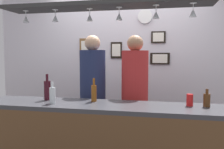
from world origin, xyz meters
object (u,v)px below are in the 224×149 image
object	(u,v)px
picture_frame_upper_small	(158,37)
picture_frame_crest	(116,50)
wall_clock	(145,16)
picture_frame_lower_pair	(160,59)
bottle_beer_brown_stubby	(207,100)
person_left_navy_shirt	(93,88)
bottle_soda_clear	(52,95)
bottle_beer_amber_tall	(94,92)
drink_can	(190,100)
bottle_wine_dark_red	(47,90)
picture_frame_caricature	(87,49)
person_middle_red_shirt	(135,89)

from	to	relation	value
picture_frame_upper_small	picture_frame_crest	xyz separation A→B (m)	(-0.67, 0.00, -0.20)
picture_frame_upper_small	wall_clock	size ratio (longest dim) A/B	1.00
picture_frame_lower_pair	bottle_beer_brown_stubby	bearing A→B (deg)	-69.69
wall_clock	picture_frame_crest	bearing A→B (deg)	179.22
person_left_navy_shirt	bottle_soda_clear	distance (m)	0.74
bottle_beer_amber_tall	drink_can	xyz separation A→B (m)	(1.02, -0.03, -0.04)
bottle_beer_amber_tall	bottle_wine_dark_red	size ratio (longest dim) A/B	0.87
picture_frame_upper_small	picture_frame_caricature	distance (m)	1.17
person_left_navy_shirt	bottle_wine_dark_red	distance (m)	0.65
picture_frame_upper_small	person_left_navy_shirt	bearing A→B (deg)	-136.42
person_middle_red_shirt	drink_can	world-z (taller)	person_middle_red_shirt
picture_frame_crest	bottle_beer_brown_stubby	bearing A→B (deg)	-48.07
bottle_wine_dark_red	drink_can	size ratio (longest dim) A/B	2.46
person_left_navy_shirt	bottle_beer_brown_stubby	bearing A→B (deg)	-21.37
person_left_navy_shirt	wall_clock	bearing A→B (deg)	51.57
person_middle_red_shirt	drink_can	xyz separation A→B (m)	(0.62, -0.52, -0.02)
bottle_beer_brown_stubby	bottle_soda_clear	size ratio (longest dim) A/B	0.78
person_left_navy_shirt	picture_frame_crest	xyz separation A→B (m)	(0.16, 0.79, 0.51)
bottle_soda_clear	picture_frame_caricature	world-z (taller)	picture_frame_caricature
bottle_soda_clear	picture_frame_crest	xyz separation A→B (m)	(0.40, 1.49, 0.50)
picture_frame_lower_pair	picture_frame_upper_small	bearing A→B (deg)	180.00
person_middle_red_shirt	picture_frame_crest	bearing A→B (deg)	116.69
bottle_beer_brown_stubby	picture_frame_upper_small	distance (m)	1.59
picture_frame_crest	wall_clock	distance (m)	0.69
person_middle_red_shirt	bottle_beer_amber_tall	world-z (taller)	person_middle_red_shirt
drink_can	picture_frame_upper_small	world-z (taller)	picture_frame_upper_small
person_left_navy_shirt	bottle_beer_brown_stubby	xyz separation A→B (m)	(1.34, -0.53, -0.01)
bottle_wine_dark_red	picture_frame_crest	xyz separation A→B (m)	(0.55, 1.31, 0.48)
person_middle_red_shirt	bottle_beer_brown_stubby	distance (m)	0.94
drink_can	picture_frame_lower_pair	distance (m)	1.41
person_middle_red_shirt	picture_frame_crest	world-z (taller)	person_middle_red_shirt
picture_frame_crest	picture_frame_upper_small	bearing A→B (deg)	0.00
bottle_wine_dark_red	picture_frame_lower_pair	distance (m)	1.84
drink_can	wall_clock	size ratio (longest dim) A/B	0.55
person_left_navy_shirt	bottle_beer_brown_stubby	distance (m)	1.44
person_left_navy_shirt	picture_frame_lower_pair	size ratio (longest dim) A/B	5.83
drink_can	wall_clock	bearing A→B (deg)	113.20
bottle_wine_dark_red	picture_frame_crest	distance (m)	1.50
picture_frame_caricature	picture_frame_upper_small	bearing A→B (deg)	0.00
wall_clock	picture_frame_caricature	bearing A→B (deg)	179.62
bottle_wine_dark_red	picture_frame_caricature	bearing A→B (deg)	87.45
person_left_navy_shirt	bottle_wine_dark_red	bearing A→B (deg)	-126.62
bottle_wine_dark_red	picture_frame_upper_small	size ratio (longest dim) A/B	1.36
picture_frame_upper_small	wall_clock	world-z (taller)	wall_clock
drink_can	picture_frame_lower_pair	bearing A→B (deg)	103.84
wall_clock	picture_frame_lower_pair	bearing A→B (deg)	1.51
person_middle_red_shirt	picture_frame_upper_small	distance (m)	1.10
bottle_wine_dark_red	picture_frame_caricature	distance (m)	1.41
bottle_beer_brown_stubby	picture_frame_caricature	bearing A→B (deg)	141.84
person_left_navy_shirt	picture_frame_upper_small	world-z (taller)	picture_frame_upper_small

